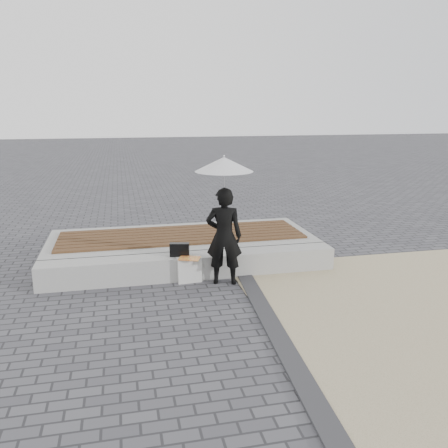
{
  "coord_description": "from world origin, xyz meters",
  "views": [
    {
      "loc": [
        -1.1,
        -5.9,
        2.81
      ],
      "look_at": [
        0.48,
        1.2,
        1.0
      ],
      "focal_mm": 37.75,
      "sensor_mm": 36.0,
      "label": 1
    }
  ],
  "objects_px": {
    "seating_ledge": "(191,266)",
    "parasol": "(224,164)",
    "handbag": "(180,250)",
    "woman": "(224,236)",
    "canvas_tote": "(189,270)"
  },
  "relations": [
    {
      "from": "seating_ledge",
      "to": "woman",
      "type": "xyz_separation_m",
      "value": [
        0.48,
        -0.4,
        0.6
      ]
    },
    {
      "from": "woman",
      "to": "canvas_tote",
      "type": "relative_size",
      "value": 3.82
    },
    {
      "from": "woman",
      "to": "seating_ledge",
      "type": "bearing_deg",
      "value": -24.88
    },
    {
      "from": "parasol",
      "to": "handbag",
      "type": "relative_size",
      "value": 3.63
    },
    {
      "from": "canvas_tote",
      "to": "parasol",
      "type": "bearing_deg",
      "value": -22.51
    },
    {
      "from": "seating_ledge",
      "to": "handbag",
      "type": "distance_m",
      "value": 0.38
    },
    {
      "from": "seating_ledge",
      "to": "woman",
      "type": "relative_size",
      "value": 3.14
    },
    {
      "from": "woman",
      "to": "canvas_tote",
      "type": "height_order",
      "value": "woman"
    },
    {
      "from": "seating_ledge",
      "to": "parasol",
      "type": "relative_size",
      "value": 4.29
    },
    {
      "from": "handbag",
      "to": "canvas_tote",
      "type": "bearing_deg",
      "value": -38.25
    },
    {
      "from": "seating_ledge",
      "to": "handbag",
      "type": "xyz_separation_m",
      "value": [
        -0.2,
        -0.06,
        0.31
      ]
    },
    {
      "from": "seating_ledge",
      "to": "parasol",
      "type": "bearing_deg",
      "value": -39.9
    },
    {
      "from": "seating_ledge",
      "to": "woman",
      "type": "height_order",
      "value": "woman"
    },
    {
      "from": "seating_ledge",
      "to": "parasol",
      "type": "distance_m",
      "value": 1.86
    },
    {
      "from": "woman",
      "to": "handbag",
      "type": "height_order",
      "value": "woman"
    }
  ]
}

